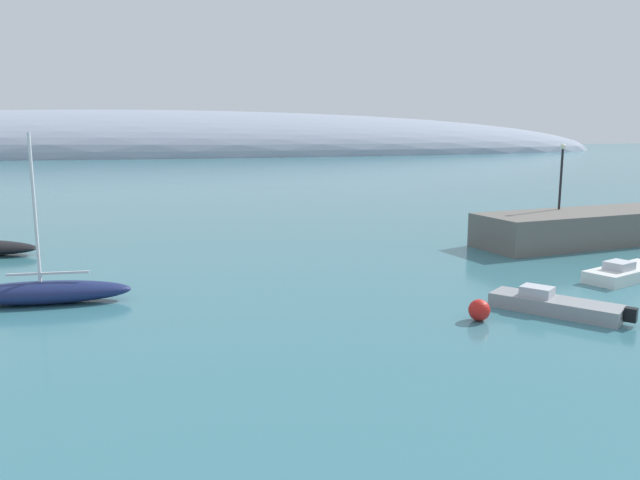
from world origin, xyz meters
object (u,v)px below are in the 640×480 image
Objects in this scene: motorboat_grey_alongside_breakwater at (555,305)px; mooring_buoy_red at (479,310)px; harbor_lamp_post at (562,169)px; sailboat_navy_near_shore at (41,292)px; motorboat_white_foreground at (626,272)px.

motorboat_grey_alongside_breakwater is 3.50m from mooring_buoy_red.
sailboat_navy_near_shore is at bearing -166.21° from harbor_lamp_post.
motorboat_grey_alongside_breakwater is at bearing 9.82° from motorboat_white_foreground.
motorboat_white_foreground is 1.32× the size of harbor_lamp_post.
mooring_buoy_red is 0.20× the size of harbor_lamp_post.
harbor_lamp_post is (14.11, 14.69, 4.39)m from mooring_buoy_red.
motorboat_grey_alongside_breakwater is at bearing 165.82° from sailboat_navy_near_shore.
harbor_lamp_post reaches higher than mooring_buoy_red.
motorboat_white_foreground is at bearing -108.59° from harbor_lamp_post.
harbor_lamp_post reaches higher than motorboat_white_foreground.
harbor_lamp_post is at bearing -73.46° from motorboat_grey_alongside_breakwater.
sailboat_navy_near_shore reaches higher than mooring_buoy_red.
harbor_lamp_post is (31.03, 7.62, 4.29)m from sailboat_navy_near_shore.
sailboat_navy_near_shore is 1.31× the size of motorboat_white_foreground.
harbor_lamp_post is at bearing 46.15° from mooring_buoy_red.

